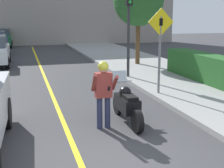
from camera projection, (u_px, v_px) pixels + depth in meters
The scene contains 10 objects.
ground_plane at pixel (115, 165), 5.80m from camera, with size 80.00×80.00×0.00m, color #38383A.
sidewalk_curb at pixel (214, 94), 10.84m from camera, with size 4.40×44.00×0.15m.
road_center_line at pixel (51, 93), 11.26m from camera, with size 0.12×36.00×0.01m.
motorcycle at pixel (127, 104), 8.05m from camera, with size 0.62×2.09×1.27m.
person_biker at pixel (103, 88), 7.51m from camera, with size 0.59×0.46×1.67m.
crossing_sign at pixel (160, 43), 10.32m from camera, with size 0.91×0.08×2.83m.
traffic_light at pixel (129, 15), 13.02m from camera, with size 0.26×0.30×3.74m.
hedge_row at pixel (208, 68), 12.50m from camera, with size 0.90×5.42×1.07m.
street_tree at pixel (138, 1), 16.55m from camera, with size 2.68×2.68×4.71m.
parked_car_green at pixel (1, 38), 27.46m from camera, with size 1.88×4.20×1.68m.
Camera 1 is at (-1.54, -5.12, 2.71)m, focal length 50.00 mm.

